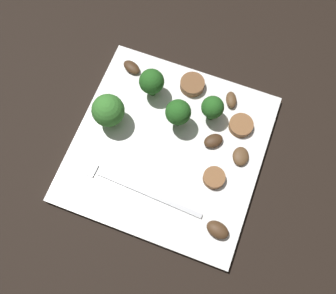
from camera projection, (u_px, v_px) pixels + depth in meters
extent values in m
plane|color=black|center=(168.00, 150.00, 0.54)|extent=(1.40, 1.40, 0.00)
cube|color=white|center=(168.00, 148.00, 0.53)|extent=(0.25, 0.25, 0.01)
cube|color=silver|center=(146.00, 193.00, 0.51)|extent=(0.15, 0.01, 0.00)
cube|color=silver|center=(84.00, 166.00, 0.52)|extent=(0.04, 0.02, 0.00)
cylinder|color=#296420|center=(152.00, 89.00, 0.54)|extent=(0.01, 0.01, 0.02)
sphere|color=#235B1E|center=(152.00, 82.00, 0.52)|extent=(0.03, 0.03, 0.03)
cylinder|color=#408630|center=(110.00, 117.00, 0.53)|extent=(0.01, 0.01, 0.02)
sphere|color=#387A2D|center=(108.00, 110.00, 0.51)|extent=(0.04, 0.04, 0.04)
cylinder|color=#296420|center=(211.00, 113.00, 0.53)|extent=(0.01, 0.01, 0.02)
sphere|color=#235B1E|center=(213.00, 107.00, 0.51)|extent=(0.03, 0.03, 0.03)
cylinder|color=#296420|center=(180.00, 120.00, 0.53)|extent=(0.01, 0.01, 0.03)
sphere|color=#235B1E|center=(180.00, 113.00, 0.51)|extent=(0.03, 0.03, 0.03)
cylinder|color=brown|center=(214.00, 178.00, 0.51)|extent=(0.04, 0.04, 0.01)
cylinder|color=brown|center=(241.00, 125.00, 0.53)|extent=(0.05, 0.05, 0.01)
cylinder|color=brown|center=(194.00, 85.00, 0.55)|extent=(0.05, 0.05, 0.01)
ellipsoid|color=brown|center=(241.00, 156.00, 0.52)|extent=(0.03, 0.03, 0.01)
ellipsoid|color=#422B19|center=(213.00, 141.00, 0.53)|extent=(0.03, 0.03, 0.01)
ellipsoid|color=#422B19|center=(132.00, 67.00, 0.56)|extent=(0.03, 0.03, 0.01)
ellipsoid|color=brown|center=(231.00, 100.00, 0.55)|extent=(0.02, 0.03, 0.01)
ellipsoid|color=#4C331E|center=(218.00, 230.00, 0.48)|extent=(0.03, 0.03, 0.01)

